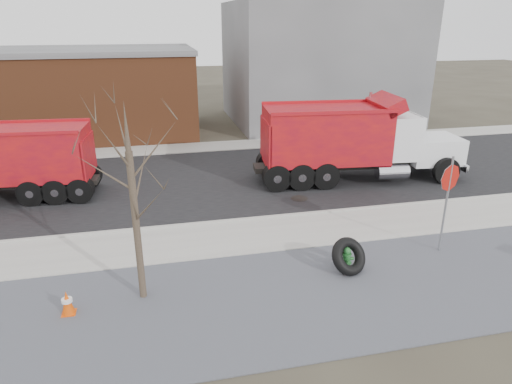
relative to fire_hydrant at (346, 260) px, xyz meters
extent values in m
plane|color=#383328|center=(-2.57, 2.55, -0.35)|extent=(120.00, 120.00, 0.00)
cube|color=slate|center=(-2.57, -0.95, -0.34)|extent=(60.00, 5.00, 0.03)
cube|color=#9E9B93|center=(-2.57, 2.80, -0.32)|extent=(60.00, 2.50, 0.06)
cube|color=#9E9B93|center=(-2.57, 4.10, -0.30)|extent=(60.00, 0.15, 0.11)
cube|color=black|center=(-2.57, 8.85, -0.34)|extent=(60.00, 9.40, 0.02)
cube|color=#9E9B93|center=(-2.57, 14.55, -0.32)|extent=(60.00, 2.00, 0.06)
cube|color=gray|center=(6.43, 20.55, 3.65)|extent=(12.00, 10.00, 8.00)
cube|color=brown|center=(-12.57, 19.55, 2.15)|extent=(20.00, 8.00, 5.00)
cube|color=gray|center=(-12.57, 19.55, 4.80)|extent=(20.20, 8.20, 0.30)
cylinder|color=#382D23|center=(-5.77, -0.05, 1.65)|extent=(0.18, 0.18, 4.00)
cone|color=#382D23|center=(-5.77, -0.05, 4.25)|extent=(0.14, 0.14, 1.20)
cylinder|color=#246132|center=(0.00, 0.01, -0.32)|extent=(0.41, 0.41, 0.06)
cylinder|color=#246132|center=(0.00, 0.01, -0.05)|extent=(0.21, 0.21, 0.56)
cylinder|color=#246132|center=(0.00, 0.01, 0.20)|extent=(0.28, 0.28, 0.05)
sphere|color=#246132|center=(0.00, 0.01, 0.30)|extent=(0.22, 0.22, 0.22)
cylinder|color=#246132|center=(0.00, 0.01, 0.39)|extent=(0.05, 0.05, 0.06)
cylinder|color=#246132|center=(-0.16, 0.01, 0.04)|extent=(0.11, 0.10, 0.10)
cylinder|color=#246132|center=(0.16, 0.01, 0.04)|extent=(0.11, 0.10, 0.10)
cylinder|color=#246132|center=(0.00, -0.15, 0.02)|extent=(0.14, 0.11, 0.14)
torus|color=black|center=(0.04, -0.04, 0.15)|extent=(1.37, 1.23, 1.11)
cylinder|color=gray|center=(3.38, 0.50, 1.21)|extent=(0.07, 0.07, 3.13)
cylinder|color=#AD140C|center=(3.38, 0.50, 2.11)|extent=(0.81, 0.32, 0.85)
cube|color=#E44907|center=(-7.58, -0.41, -0.33)|extent=(0.34, 0.34, 0.04)
cone|color=#E44907|center=(-7.58, -0.41, -0.01)|extent=(0.32, 0.32, 0.63)
cylinder|color=white|center=(-7.58, -0.41, 0.05)|extent=(0.26, 0.26, 0.09)
cube|color=black|center=(3.57, 7.57, 0.35)|extent=(9.14, 1.75, 0.23)
cube|color=white|center=(7.24, 7.24, 0.94)|extent=(2.52, 2.28, 1.17)
cube|color=silver|center=(8.30, 7.14, 0.94)|extent=(0.23, 1.86, 1.06)
cube|color=white|center=(5.34, 7.41, 1.69)|extent=(1.92, 2.59, 1.91)
cube|color=black|center=(6.09, 7.34, 2.22)|extent=(0.24, 2.12, 0.85)
cube|color=#B6140F|center=(2.19, 7.70, 1.79)|extent=(5.53, 3.02, 2.34)
cylinder|color=silver|center=(4.59, 8.49, 2.17)|extent=(0.16, 0.16, 2.55)
cylinder|color=black|center=(7.54, 8.36, 0.25)|extent=(1.19, 0.42, 1.17)
cylinder|color=black|center=(7.33, 6.07, 0.25)|extent=(1.19, 0.42, 1.17)
cylinder|color=black|center=(1.01, 8.83, 0.25)|extent=(1.19, 0.42, 1.17)
cylinder|color=black|center=(0.83, 6.80, 0.25)|extent=(1.19, 0.42, 1.17)
cube|color=black|center=(-11.36, 8.49, 0.28)|extent=(7.64, 1.45, 0.20)
cube|color=#B6140F|center=(-10.16, 8.39, 1.53)|extent=(4.82, 2.61, 2.05)
cylinder|color=black|center=(-9.12, 7.40, 0.18)|extent=(1.04, 0.36, 1.02)
cylinder|color=black|center=(-8.97, 9.18, 0.18)|extent=(1.04, 0.36, 1.02)
camera|label=1|loc=(-5.14, -10.77, 6.56)|focal=32.00mm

